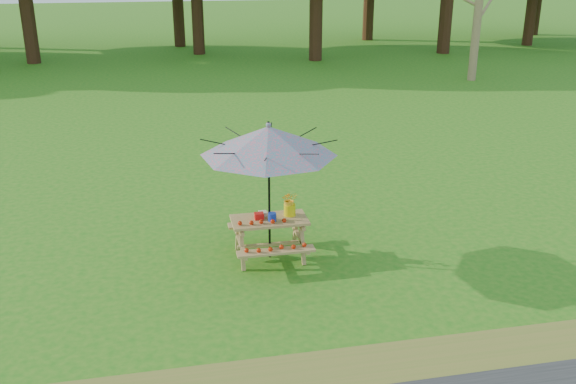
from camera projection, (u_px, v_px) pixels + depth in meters
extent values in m
plane|color=#217115|center=(263.00, 272.00, 9.87)|extent=(120.00, 120.00, 0.00)
cube|color=olive|center=(304.00, 384.00, 7.31)|extent=(120.00, 1.20, 0.01)
cylinder|color=#866349|center=(479.00, 4.00, 23.80)|extent=(0.46, 0.46, 5.65)
cube|color=#A38249|center=(269.00, 220.00, 10.14)|extent=(1.20, 0.62, 0.04)
cube|color=#A38249|center=(276.00, 251.00, 9.74)|extent=(1.20, 0.22, 0.04)
cube|color=#A38249|center=(264.00, 223.00, 10.75)|extent=(1.20, 0.22, 0.04)
cylinder|color=black|center=(269.00, 192.00, 9.98)|extent=(0.04, 0.04, 2.25)
cone|color=teal|center=(269.00, 141.00, 9.69)|extent=(2.52, 2.52, 0.45)
sphere|color=teal|center=(268.00, 125.00, 9.60)|extent=(0.08, 0.08, 0.08)
cube|color=red|center=(259.00, 216.00, 10.12)|extent=(0.14, 0.12, 0.10)
cylinder|color=#162FB9|center=(272.00, 217.00, 10.04)|extent=(0.13, 0.13, 0.13)
cube|color=white|center=(263.00, 214.00, 10.25)|extent=(0.13, 0.13, 0.07)
cylinder|color=yellow|center=(290.00, 210.00, 10.24)|extent=(0.19, 0.19, 0.19)
imported|color=yellow|center=(290.00, 200.00, 10.18)|extent=(0.27, 0.24, 0.28)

